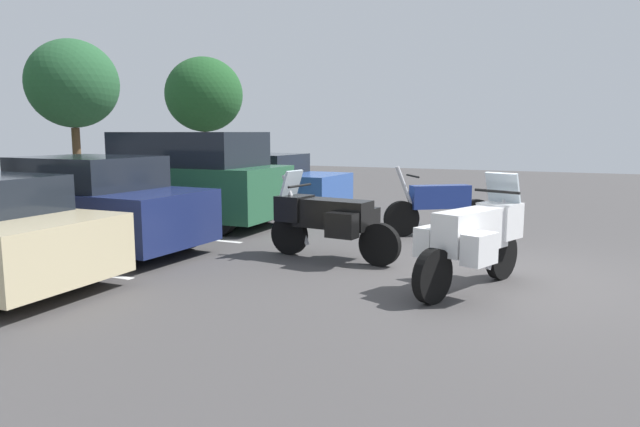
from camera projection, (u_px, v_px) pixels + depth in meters
ground at (496, 278)px, 7.83m from camera, size 44.00×44.00×0.10m
motorcycle_touring at (475, 236)px, 7.01m from camera, size 2.09×1.17×1.42m
motorcycle_second at (439, 205)px, 10.71m from camera, size 1.34×1.85×1.32m
motorcycle_third at (328, 218)px, 8.66m from camera, size 1.00×2.21×1.34m
parking_stripes at (81, 246)px, 9.76m from camera, size 13.77×4.70×0.01m
car_navy at (84, 206)px, 9.31m from camera, size 1.95×4.33×1.55m
car_green at (183, 179)px, 11.93m from camera, size 1.99×4.41×1.93m
car_blue at (256, 182)px, 14.63m from camera, size 1.98×4.75×1.38m
tree_left at (204, 95)px, 29.59m from camera, size 4.00×4.00×5.77m
tree_center_right at (73, 84)px, 22.28m from camera, size 3.51×3.51×5.51m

